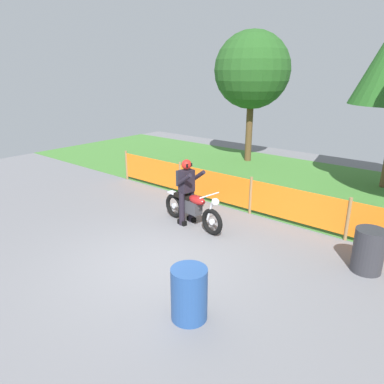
{
  "coord_description": "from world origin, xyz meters",
  "views": [
    {
      "loc": [
        4.66,
        -4.55,
        3.75
      ],
      "look_at": [
        -0.71,
        1.89,
        0.9
      ],
      "focal_mm": 33.46,
      "sensor_mm": 36.0,
      "label": 1
    }
  ],
  "objects": [
    {
      "name": "rider_lead",
      "position": [
        -0.92,
        1.92,
        0.95
      ],
      "size": [
        0.73,
        0.61,
        1.69
      ],
      "rotation": [
        0.0,
        0.0,
        -0.15
      ],
      "color": "black",
      "rests_on": "ground"
    },
    {
      "name": "ground",
      "position": [
        0.0,
        0.0,
        -0.01
      ],
      "size": [
        24.0,
        24.0,
        0.02
      ],
      "primitive_type": "cube",
      "color": "slate"
    },
    {
      "name": "oil_drum",
      "position": [
        1.56,
        -0.91,
        0.44
      ],
      "size": [
        0.58,
        0.58,
        0.88
      ],
      "primitive_type": "cylinder",
      "color": "navy",
      "rests_on": "ground"
    },
    {
      "name": "barrier_fence",
      "position": [
        0.0,
        3.54,
        0.54
      ],
      "size": [
        10.37,
        0.08,
        1.05
      ],
      "color": "olive",
      "rests_on": "ground"
    },
    {
      "name": "tree_leftmost",
      "position": [
        -3.29,
        8.82,
        3.76
      ],
      "size": [
        3.1,
        3.1,
        5.33
      ],
      "color": "brown",
      "rests_on": "ground"
    },
    {
      "name": "grass_verge",
      "position": [
        0.0,
        7.02,
        0.01
      ],
      "size": [
        24.0,
        6.96,
        0.01
      ],
      "primitive_type": "cube",
      "color": "#427A33",
      "rests_on": "ground"
    },
    {
      "name": "motorcycle_lead",
      "position": [
        -0.7,
        1.89,
        0.48
      ],
      "size": [
        2.09,
        0.67,
        0.99
      ],
      "rotation": [
        0.0,
        0.0,
        -0.15
      ],
      "color": "black",
      "rests_on": "ground"
    },
    {
      "name": "spare_drum",
      "position": [
        3.32,
        2.41,
        0.44
      ],
      "size": [
        0.58,
        0.58,
        0.88
      ],
      "primitive_type": "cylinder",
      "color": "#2D2D33",
      "rests_on": "ground"
    }
  ]
}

